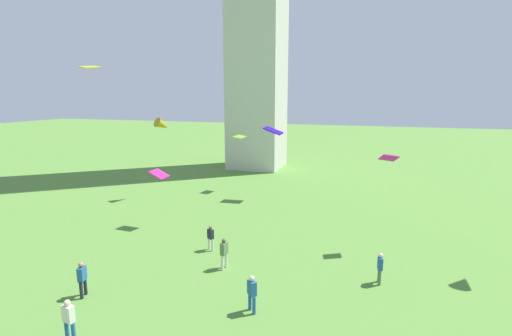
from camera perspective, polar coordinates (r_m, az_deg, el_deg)
name	(u,v)px	position (r m, az deg, el deg)	size (l,w,h in m)	color
person_0	(380,266)	(21.45, 18.33, -14.01)	(0.29, 0.53, 1.71)	#51754C
person_1	(224,252)	(22.04, -4.87, -12.55)	(0.35, 0.56, 1.83)	silver
person_2	(69,318)	(17.90, -26.58, -19.72)	(0.56, 0.35, 1.83)	#235693
person_3	(82,277)	(21.03, -24.91, -14.84)	(0.38, 0.55, 1.82)	#1E2333
person_4	(211,237)	(24.60, -6.92, -10.30)	(0.49, 0.42, 1.63)	silver
person_5	(252,292)	(18.04, -0.62, -18.28)	(0.53, 0.51, 1.80)	#235693
kite_flying_0	(273,131)	(35.52, 2.63, 5.71)	(1.76, 1.27, 0.77)	#2004B8
kite_flying_1	(239,137)	(38.80, -2.53, 4.76)	(1.15, 1.51, 0.25)	#73D628
kite_flying_2	(163,125)	(36.98, -14.00, 6.34)	(1.61, 1.93, 1.51)	#B68A15
kite_flying_3	(159,174)	(29.08, -14.49, -0.90)	(1.50, 1.19, 0.61)	#F02080
kite_flying_5	(389,158)	(24.85, 19.56, 1.46)	(1.30, 1.05, 0.61)	#D615A8
kite_flying_6	(90,67)	(22.55, -23.91, 13.82)	(1.51, 1.38, 0.26)	gold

